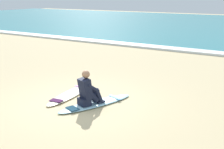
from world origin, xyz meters
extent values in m
plane|color=#CCB584|center=(0.00, 0.00, 0.00)|extent=(80.00, 80.00, 0.00)
cube|color=white|center=(0.00, 9.25, 0.06)|extent=(80.00, 0.90, 0.11)
ellipsoid|color=#9ED1E5|center=(0.48, 0.23, 0.04)|extent=(1.27, 2.40, 0.07)
cube|color=#1E7FB7|center=(0.70, 0.85, 0.07)|extent=(0.48, 0.25, 0.01)
cube|color=#0A2C40|center=(0.23, -0.48, 0.07)|extent=(0.42, 0.35, 0.01)
cube|color=black|center=(0.36, -0.13, 0.18)|extent=(0.39, 0.35, 0.20)
cylinder|color=black|center=(0.33, 0.08, 0.33)|extent=(0.28, 0.43, 0.43)
cylinder|color=black|center=(0.38, 0.28, 0.30)|extent=(0.20, 0.28, 0.42)
cube|color=black|center=(0.40, 0.34, 0.10)|extent=(0.17, 0.24, 0.05)
cylinder|color=black|center=(0.51, 0.01, 0.33)|extent=(0.28, 0.43, 0.43)
cylinder|color=black|center=(0.60, 0.20, 0.30)|extent=(0.20, 0.28, 0.42)
cube|color=black|center=(0.63, 0.26, 0.10)|extent=(0.17, 0.24, 0.05)
cube|color=black|center=(0.37, -0.09, 0.53)|extent=(0.42, 0.39, 0.57)
sphere|color=#A37556|center=(0.38, -0.06, 0.92)|extent=(0.21, 0.21, 0.21)
cylinder|color=black|center=(0.29, 0.10, 0.55)|extent=(0.22, 0.40, 0.31)
cylinder|color=black|center=(0.55, 0.00, 0.55)|extent=(0.22, 0.40, 0.31)
ellipsoid|color=#EFE5C6|center=(-0.64, 0.50, 0.04)|extent=(0.86, 2.41, 0.07)
cube|color=purple|center=(-0.74, 1.15, 0.07)|extent=(0.49, 0.17, 0.01)
cube|color=#351037|center=(-0.53, -0.25, 0.07)|extent=(0.39, 0.29, 0.01)
camera|label=1|loc=(5.06, -6.18, 2.96)|focal=48.84mm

